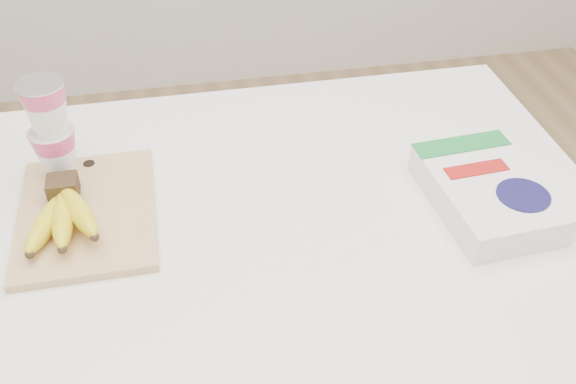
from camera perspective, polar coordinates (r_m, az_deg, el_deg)
The scene contains 5 objects.
table at distance 1.39m, azimuth -2.84°, elevation -15.95°, with size 1.19×0.80×0.90m, color white.
cutting_board at distance 1.09m, azimuth -17.42°, elevation -1.80°, with size 0.22×0.30×0.01m, color #DFBE7A.
bananas at distance 1.05m, azimuth -19.39°, elevation -1.81°, with size 0.13×0.17×0.06m.
yogurt_stack at distance 1.12m, azimuth -20.34°, elevation 5.38°, with size 0.08×0.08×0.18m.
cereal_box at distance 1.10m, azimuth 17.26°, elevation -0.01°, with size 0.18×0.26×0.06m.
Camera 1 is at (-0.08, -0.78, 1.59)m, focal length 40.00 mm.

